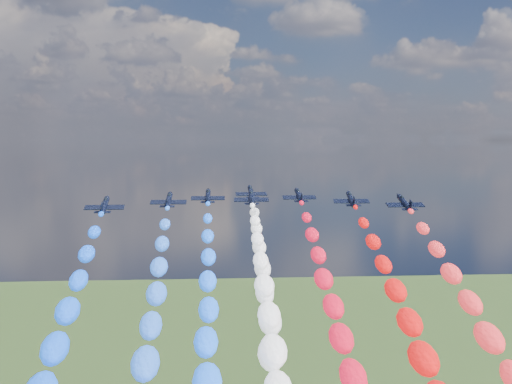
{
  "coord_description": "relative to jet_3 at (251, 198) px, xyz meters",
  "views": [
    {
      "loc": [
        -11.06,
        -150.98,
        121.43
      ],
      "look_at": [
        0.0,
        4.0,
        108.74
      ],
      "focal_mm": 44.56,
      "sensor_mm": 36.0,
      "label": 1
    }
  ],
  "objects": [
    {
      "name": "trail_2",
      "position": [
        -11.06,
        -54.72,
        -25.74
      ],
      "size": [
        6.25,
        116.41,
        54.9
      ],
      "primitive_type": null,
      "color": "#165BFF"
    },
    {
      "name": "trail_4",
      "position": [
        1.07,
        -42.71,
        -25.74
      ],
      "size": [
        6.25,
        116.41,
        54.9
      ],
      "primitive_type": null,
      "color": "white"
    },
    {
      "name": "jet_5",
      "position": [
        13.08,
        5.6,
        0.0
      ],
      "size": [
        9.08,
        12.26,
        5.84
      ],
      "primitive_type": null,
      "rotation": [
        0.29,
        0.0,
        0.02
      ],
      "color": "black"
    },
    {
      "name": "trail_5",
      "position": [
        13.08,
        -54.28,
        -25.74
      ],
      "size": [
        6.25,
        116.41,
        54.9
      ],
      "primitive_type": null,
      "color": "red"
    },
    {
      "name": "jet_7",
      "position": [
        35.14,
        -15.54,
        0.0
      ],
      "size": [
        9.1,
        12.28,
        5.84
      ],
      "primitive_type": null,
      "rotation": [
        0.29,
        0.0,
        0.02
      ],
      "color": "black"
    },
    {
      "name": "jet_4",
      "position": [
        1.07,
        17.17,
        0.0
      ],
      "size": [
        9.33,
        12.44,
        5.84
      ],
      "primitive_type": null,
      "rotation": [
        0.29,
        0.0,
        0.04
      ],
      "color": "black"
    },
    {
      "name": "jet_6",
      "position": [
        24.59,
        -5.66,
        0.0
      ],
      "size": [
        9.42,
        12.5,
        5.84
      ],
      "primitive_type": null,
      "rotation": [
        0.29,
        0.0,
        -0.05
      ],
      "color": "black"
    },
    {
      "name": "jet_1",
      "position": [
        -20.65,
        -4.88,
        0.0
      ],
      "size": [
        9.21,
        12.36,
        5.84
      ],
      "primitive_type": null,
      "rotation": [
        0.29,
        0.0,
        -0.03
      ],
      "color": "black"
    },
    {
      "name": "jet_3",
      "position": [
        0.0,
        0.0,
        0.0
      ],
      "size": [
        9.22,
        12.36,
        5.84
      ],
      "primitive_type": null,
      "rotation": [
        0.29,
        0.0,
        -0.03
      ],
      "color": "black"
    },
    {
      "name": "jet_2",
      "position": [
        -11.06,
        5.16,
        0.0
      ],
      "size": [
        8.99,
        12.2,
        5.84
      ],
      "primitive_type": null,
      "rotation": [
        0.29,
        0.0,
        -0.02
      ],
      "color": "black"
    },
    {
      "name": "jet_0",
      "position": [
        -34.3,
        -16.08,
        0.0
      ],
      "size": [
        9.13,
        12.3,
        5.84
      ],
      "primitive_type": null,
      "rotation": [
        0.29,
        0.0,
        0.03
      ],
      "color": "black"
    }
  ]
}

